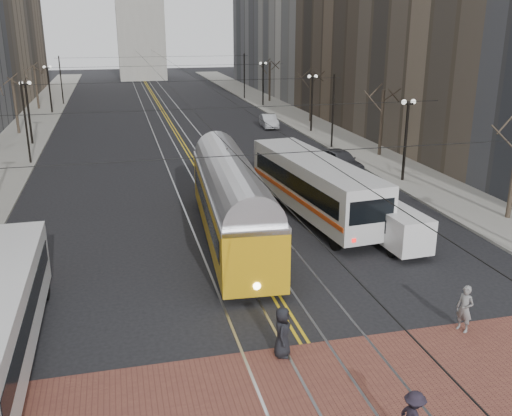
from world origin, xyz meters
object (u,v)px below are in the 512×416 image
sedan_grey (340,160)px  pedestrian_b (465,309)px  cargo_van (394,228)px  streetcar (232,209)px  sedan_silver (269,121)px  pedestrian_a (282,332)px  rear_bus (314,188)px

sedan_grey → pedestrian_b: (-4.53, -23.50, 0.06)m
cargo_van → pedestrian_b: cargo_van is taller
streetcar → cargo_van: size_ratio=3.16×
sedan_grey → sedan_silver: 19.76m
pedestrian_b → pedestrian_a: bearing=-113.6°
streetcar → pedestrian_b: 12.83m
rear_bus → cargo_van: size_ratio=2.79×
pedestrian_a → cargo_van: bearing=-21.9°
rear_bus → pedestrian_b: size_ratio=7.28×
rear_bus → pedestrian_a: rear_bus is taller
cargo_van → sedan_silver: cargo_van is taller
streetcar → sedan_grey: size_ratio=2.97×
sedan_grey → pedestrian_a: bearing=-123.3°
cargo_van → pedestrian_a: (-8.28, -8.23, -0.12)m
streetcar → sedan_silver: bearing=75.5°
streetcar → pedestrian_a: size_ratio=8.18×
streetcar → rear_bus: (5.50, 2.90, -0.04)m
rear_bus → sedan_silver: rear_bus is taller
rear_bus → cargo_van: (2.28, -5.72, -0.67)m
pedestrian_a → pedestrian_b: 6.98m
pedestrian_b → cargo_van: bearing=147.4°
rear_bus → pedestrian_a: size_ratio=7.22×
cargo_van → pedestrian_a: 11.68m
streetcar → pedestrian_a: (-0.50, -11.05, -0.83)m
streetcar → rear_bus: streetcar is taller
sedan_silver → rear_bus: bearing=-95.3°
cargo_van → sedan_grey: (3.22, 15.27, -0.18)m
pedestrian_a → pedestrian_b: size_ratio=1.01×
sedan_grey → sedan_silver: (-0.33, 19.76, -0.14)m
streetcar → rear_bus: 6.22m
sedan_grey → pedestrian_a: pedestrian_a is taller
sedan_silver → sedan_grey: bearing=-84.3°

